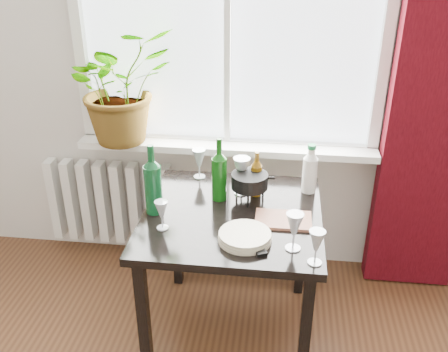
# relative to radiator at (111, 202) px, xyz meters

# --- Properties ---
(window) EXTENTS (1.72, 0.08, 1.62)m
(window) POSITION_rel_radiator_xyz_m (0.75, 0.04, 1.22)
(window) COLOR white
(window) RESTS_ON ground
(windowsill) EXTENTS (1.72, 0.20, 0.04)m
(windowsill) POSITION_rel_radiator_xyz_m (0.75, -0.03, 0.44)
(windowsill) COLOR white
(windowsill) RESTS_ON ground
(curtain) EXTENTS (0.50, 0.12, 2.56)m
(curtain) POSITION_rel_radiator_xyz_m (1.87, -0.06, 0.92)
(curtain) COLOR #34040A
(curtain) RESTS_ON ground
(radiator) EXTENTS (0.80, 0.10, 0.55)m
(radiator) POSITION_rel_radiator_xyz_m (0.00, 0.00, 0.00)
(radiator) COLOR white
(radiator) RESTS_ON ground
(table) EXTENTS (0.85, 0.85, 0.74)m
(table) POSITION_rel_radiator_xyz_m (0.85, -0.63, 0.27)
(table) COLOR black
(table) RESTS_ON ground
(potted_plant) EXTENTS (0.78, 0.77, 0.65)m
(potted_plant) POSITION_rel_radiator_xyz_m (0.16, -0.05, 0.79)
(potted_plant) COLOR #33661B
(potted_plant) RESTS_ON windowsill
(wine_bottle_left) EXTENTS (0.10, 0.10, 0.36)m
(wine_bottle_left) POSITION_rel_radiator_xyz_m (0.48, -0.66, 0.54)
(wine_bottle_left) COLOR #0C411E
(wine_bottle_left) RESTS_ON table
(wine_bottle_right) EXTENTS (0.08, 0.08, 0.33)m
(wine_bottle_right) POSITION_rel_radiator_xyz_m (0.77, -0.50, 0.52)
(wine_bottle_right) COLOR #0D460E
(wine_bottle_right) RESTS_ON table
(bottle_amber) EXTENTS (0.08, 0.08, 0.24)m
(bottle_amber) POSITION_rel_radiator_xyz_m (0.95, -0.43, 0.48)
(bottle_amber) COLOR brown
(bottle_amber) RESTS_ON table
(cleaning_bottle) EXTENTS (0.09, 0.09, 0.26)m
(cleaning_bottle) POSITION_rel_radiator_xyz_m (1.22, -0.36, 0.49)
(cleaning_bottle) COLOR white
(cleaning_bottle) RESTS_ON table
(wineglass_front_right) EXTENTS (0.10, 0.10, 0.18)m
(wineglass_front_right) POSITION_rel_radiator_xyz_m (1.14, -0.89, 0.45)
(wineglass_front_right) COLOR silver
(wineglass_front_right) RESTS_ON table
(wineglass_far_right) EXTENTS (0.07, 0.07, 0.16)m
(wineglass_far_right) POSITION_rel_radiator_xyz_m (1.23, -0.98, 0.44)
(wineglass_far_right) COLOR #B3B9C1
(wineglass_far_right) RESTS_ON table
(wineglass_back_center) EXTENTS (0.11, 0.11, 0.21)m
(wineglass_back_center) POSITION_rel_radiator_xyz_m (0.88, -0.43, 0.46)
(wineglass_back_center) COLOR silver
(wineglass_back_center) RESTS_ON table
(wineglass_back_left) EXTENTS (0.08, 0.08, 0.17)m
(wineglass_back_left) POSITION_rel_radiator_xyz_m (0.63, -0.28, 0.44)
(wineglass_back_left) COLOR silver
(wineglass_back_left) RESTS_ON table
(wineglass_front_left) EXTENTS (0.07, 0.07, 0.14)m
(wineglass_front_left) POSITION_rel_radiator_xyz_m (0.55, -0.80, 0.43)
(wineglass_front_left) COLOR silver
(wineglass_front_left) RESTS_ON table
(plate_stack) EXTENTS (0.31, 0.31, 0.04)m
(plate_stack) POSITION_rel_radiator_xyz_m (0.93, -0.85, 0.38)
(plate_stack) COLOR beige
(plate_stack) RESTS_ON table
(fondue_pot) EXTENTS (0.24, 0.22, 0.14)m
(fondue_pot) POSITION_rel_radiator_xyz_m (0.92, -0.49, 0.43)
(fondue_pot) COLOR black
(fondue_pot) RESTS_ON table
(tv_remote) EXTENTS (0.11, 0.16, 0.02)m
(tv_remote) POSITION_rel_radiator_xyz_m (0.98, -0.90, 0.37)
(tv_remote) COLOR black
(tv_remote) RESTS_ON table
(cutting_board) EXTENTS (0.26, 0.17, 0.01)m
(cutting_board) POSITION_rel_radiator_xyz_m (1.09, -0.67, 0.37)
(cutting_board) COLOR #975B44
(cutting_board) RESTS_ON table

